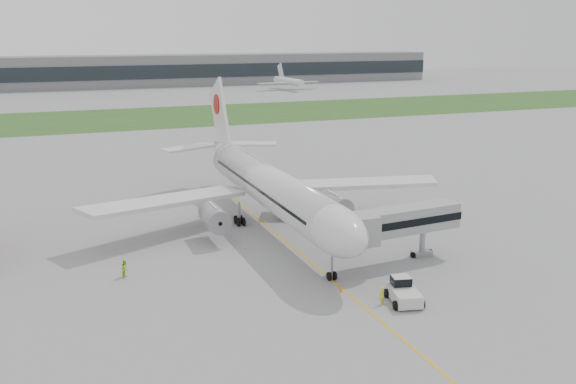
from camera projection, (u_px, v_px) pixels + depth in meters
name	position (u px, v px, depth m)	size (l,w,h in m)	color
ground	(281.00, 237.00, 79.38)	(600.00, 600.00, 0.00)	gray
apron_markings	(296.00, 250.00, 74.86)	(70.00, 70.00, 0.04)	gold
grass_strip	(138.00, 118.00, 187.99)	(600.00, 50.00, 0.02)	#29531F
terminal_building	(101.00, 72.00, 285.72)	(320.00, 22.30, 14.00)	gray
airliner	(268.00, 184.00, 82.41)	(48.13, 53.95, 17.88)	silver
pushback_tug	(403.00, 291.00, 60.42)	(3.64, 4.68, 2.18)	silver
jet_bridge	(400.00, 222.00, 69.57)	(13.76, 5.08, 6.37)	#979799
safety_cone_left	(341.00, 290.00, 62.73)	(0.36, 0.36, 0.50)	orange
safety_cone_right	(393.00, 295.00, 61.37)	(0.39, 0.39, 0.54)	orange
ground_crew_near	(382.00, 296.00, 59.71)	(0.65, 0.43, 1.78)	yellow
ground_crew_far	(125.00, 269.00, 66.40)	(0.91, 0.71, 1.87)	#89D824
distant_aircraft_right	(288.00, 90.00, 276.72)	(27.82, 24.55, 10.64)	silver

